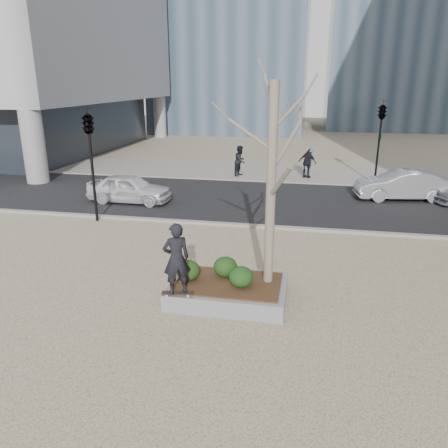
% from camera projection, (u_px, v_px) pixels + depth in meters
% --- Properties ---
extents(ground, '(120.00, 120.00, 0.00)m').
position_uv_depth(ground, '(191.00, 296.00, 11.66)').
color(ground, '#BAAC89').
rests_on(ground, ground).
extents(street, '(60.00, 8.00, 0.02)m').
position_uv_depth(street, '(246.00, 200.00, 20.97)').
color(street, black).
rests_on(street, ground).
extents(far_sidewalk, '(60.00, 6.00, 0.02)m').
position_uv_depth(far_sidewalk, '(262.00, 171.00, 27.49)').
color(far_sidewalk, gray).
rests_on(far_sidewalk, ground).
extents(planter, '(3.00, 2.00, 0.45)m').
position_uv_depth(planter, '(228.00, 291.00, 11.40)').
color(planter, gray).
rests_on(planter, ground).
extents(planter_mulch, '(2.70, 1.70, 0.04)m').
position_uv_depth(planter_mulch, '(228.00, 283.00, 11.33)').
color(planter_mulch, '#382314').
rests_on(planter_mulch, planter).
extents(sycamore_tree, '(2.80, 2.80, 6.60)m').
position_uv_depth(sycamore_tree, '(272.00, 155.00, 10.38)').
color(sycamore_tree, gray).
rests_on(sycamore_tree, planter_mulch).
extents(shrub_left, '(0.63, 0.63, 0.53)m').
position_uv_depth(shrub_left, '(188.00, 270.00, 11.37)').
color(shrub_left, black).
rests_on(shrub_left, planter_mulch).
extents(shrub_middle, '(0.64, 0.64, 0.54)m').
position_uv_depth(shrub_middle, '(225.00, 267.00, 11.58)').
color(shrub_middle, '#183310').
rests_on(shrub_middle, planter_mulch).
extents(shrub_right, '(0.63, 0.63, 0.53)m').
position_uv_depth(shrub_right, '(241.00, 277.00, 11.00)').
color(shrub_right, '#1A3711').
rests_on(shrub_right, planter_mulch).
extents(skateboard, '(0.80, 0.33, 0.08)m').
position_uv_depth(skateboard, '(178.00, 294.00, 10.70)').
color(skateboard, black).
rests_on(skateboard, planter).
extents(skateboarder, '(0.78, 0.70, 1.79)m').
position_uv_depth(skateboarder, '(176.00, 259.00, 10.41)').
color(skateboarder, black).
rests_on(skateboarder, skateboard).
extents(police_car, '(3.92, 1.65, 1.32)m').
position_uv_depth(police_car, '(129.00, 188.00, 20.31)').
color(police_car, white).
rests_on(police_car, street).
extents(car_silver, '(4.44, 2.10, 1.41)m').
position_uv_depth(car_silver, '(402.00, 185.00, 20.79)').
color(car_silver, '#A6A9AF').
rests_on(car_silver, street).
extents(pedestrian_a, '(0.92, 1.04, 1.79)m').
position_uv_depth(pedestrian_a, '(240.00, 161.00, 25.90)').
color(pedestrian_a, black).
rests_on(pedestrian_a, far_sidewalk).
extents(pedestrian_b, '(0.83, 1.22, 1.74)m').
position_uv_depth(pedestrian_b, '(308.00, 162.00, 25.62)').
color(pedestrian_b, '#415C76').
rests_on(pedestrian_b, far_sidewalk).
extents(pedestrian_c, '(1.15, 0.83, 1.82)m').
position_uv_depth(pedestrian_c, '(307.00, 162.00, 25.31)').
color(pedestrian_c, black).
rests_on(pedestrian_c, far_sidewalk).
extents(traffic_light_near, '(0.60, 2.48, 4.50)m').
position_uv_depth(traffic_light_near, '(92.00, 166.00, 17.17)').
color(traffic_light_near, black).
rests_on(traffic_light_near, ground).
extents(traffic_light_far, '(0.60, 2.48, 4.50)m').
position_uv_depth(traffic_light_far, '(379.00, 143.00, 23.37)').
color(traffic_light_far, black).
rests_on(traffic_light_far, ground).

